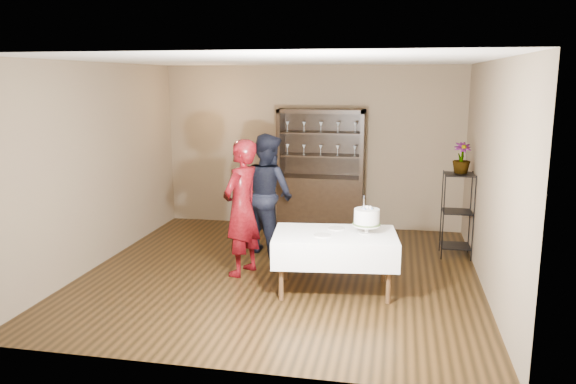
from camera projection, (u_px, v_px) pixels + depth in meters
name	position (u px, v px, depth m)	size (l,w,h in m)	color
floor	(281.00, 273.00, 7.28)	(5.00, 5.00, 0.00)	black
ceiling	(280.00, 60.00, 6.74)	(5.00, 5.00, 0.00)	white
back_wall	(311.00, 147.00, 9.41)	(5.00, 0.02, 2.70)	#75644B
wall_left	(98.00, 165.00, 7.48)	(0.02, 5.00, 2.70)	#75644B
wall_right	(490.00, 178.00, 6.54)	(0.02, 5.00, 2.70)	#75644B
china_hutch	(321.00, 190.00, 9.27)	(1.40, 0.48, 2.00)	black
plant_etagere	(457.00, 211.00, 7.87)	(0.42, 0.42, 1.20)	black
cake_table	(335.00, 247.00, 6.58)	(1.52, 1.04, 0.71)	white
woman	(242.00, 208.00, 7.12)	(0.64, 0.42, 1.75)	#370507
man	(268.00, 194.00, 8.02)	(0.84, 0.65, 1.73)	black
cake	(367.00, 218.00, 6.51)	(0.36, 0.36, 0.46)	white
plate_near	(322.00, 235.00, 6.43)	(0.20, 0.20, 0.01)	white
plate_far	(336.00, 228.00, 6.73)	(0.20, 0.20, 0.01)	white
potted_plant	(462.00, 158.00, 7.76)	(0.24, 0.24, 0.43)	#45612E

